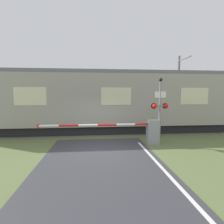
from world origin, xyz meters
name	(u,v)px	position (x,y,z in m)	size (l,w,h in m)	color
ground_plane	(100,150)	(0.00, 0.00, 0.00)	(80.00, 80.00, 0.00)	#5B6B3D
track_bed	(98,131)	(0.00, 4.22, 0.02)	(36.00, 3.20, 0.13)	#666056
train	(113,101)	(1.09, 4.22, 2.12)	(18.37, 3.21, 4.14)	black
crossing_barrier	(143,130)	(2.31, 0.80, 0.72)	(6.19, 0.44, 1.29)	gray
signal_post	(160,107)	(3.12, 0.66, 1.96)	(0.90, 0.26, 3.43)	gray
catenary_pole	(178,89)	(6.89, 6.36, 3.07)	(0.20, 1.90, 5.84)	slate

